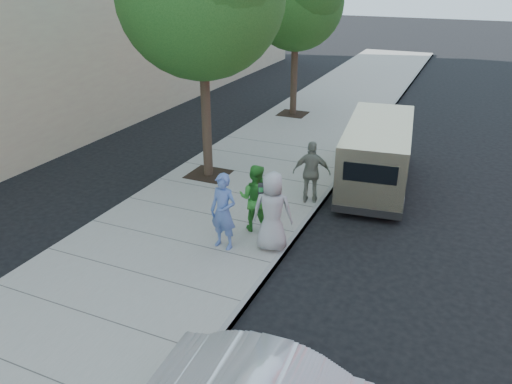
% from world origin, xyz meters
% --- Properties ---
extents(ground, '(120.00, 120.00, 0.00)m').
position_xyz_m(ground, '(0.00, 0.00, 0.00)').
color(ground, black).
rests_on(ground, ground).
extents(sidewalk, '(5.00, 60.00, 0.15)m').
position_xyz_m(sidewalk, '(-1.00, 0.00, 0.07)').
color(sidewalk, gray).
rests_on(sidewalk, ground).
extents(curb_face, '(0.12, 60.00, 0.16)m').
position_xyz_m(curb_face, '(1.44, 0.00, 0.07)').
color(curb_face, gray).
rests_on(curb_face, ground).
extents(parking_meter, '(0.33, 0.20, 1.52)m').
position_xyz_m(parking_meter, '(0.96, -0.82, 1.25)').
color(parking_meter, gray).
rests_on(parking_meter, sidewalk).
extents(van, '(2.31, 5.40, 1.95)m').
position_xyz_m(van, '(2.51, 3.94, 1.03)').
color(van, beige).
rests_on(van, ground).
extents(person_officer, '(0.70, 0.50, 1.79)m').
position_xyz_m(person_officer, '(0.15, -1.29, 1.04)').
color(person_officer, '#546FB2').
rests_on(person_officer, sidewalk).
extents(person_green_shirt, '(0.89, 0.74, 1.67)m').
position_xyz_m(person_green_shirt, '(0.46, -0.23, 0.99)').
color(person_green_shirt, green).
rests_on(person_green_shirt, sidewalk).
extents(person_gray_shirt, '(1.02, 0.78, 1.85)m').
position_xyz_m(person_gray_shirt, '(1.17, -0.90, 1.08)').
color(person_gray_shirt, '#A4A3A6').
rests_on(person_gray_shirt, sidewalk).
extents(person_striped_polo, '(1.08, 0.66, 1.72)m').
position_xyz_m(person_striped_polo, '(1.20, 1.81, 1.01)').
color(person_striped_polo, gray).
rests_on(person_striped_polo, sidewalk).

